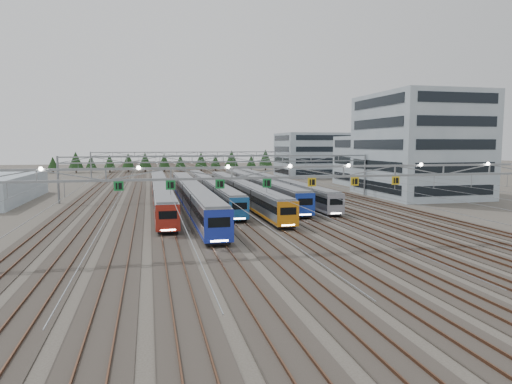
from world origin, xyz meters
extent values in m
plane|color=#47423A|center=(0.00, 0.00, 0.00)|extent=(400.00, 400.00, 0.00)
cube|color=#2D2823|center=(0.00, 100.00, 0.04)|extent=(54.00, 260.00, 0.08)
cube|color=brown|center=(-25.47, 100.00, 0.16)|extent=(0.08, 260.00, 0.16)
cube|color=brown|center=(25.47, 100.00, 0.16)|extent=(0.08, 260.00, 0.16)
cube|color=brown|center=(-0.72, 100.00, 0.16)|extent=(0.08, 260.00, 0.16)
cube|color=brown|center=(0.72, 100.00, 0.16)|extent=(0.08, 260.00, 0.16)
cube|color=black|center=(-11.25, 38.81, 0.41)|extent=(2.22, 61.22, 0.34)
cube|color=#9C9DA3|center=(-11.25, 38.81, 2.03)|extent=(2.61, 62.46, 2.93)
cube|color=black|center=(-11.25, 38.81, 2.39)|extent=(2.67, 62.15, 0.88)
cube|color=#A02418|center=(-11.25, 38.81, 0.80)|extent=(2.66, 62.15, 0.33)
cube|color=slate|center=(-11.25, 38.81, 3.59)|extent=(2.35, 61.22, 0.23)
cube|color=#A02418|center=(-11.25, 7.63, 2.03)|extent=(2.63, 0.12, 2.93)
cube|color=black|center=(-11.25, 7.60, 2.39)|extent=(1.96, 0.10, 0.88)
cube|color=white|center=(-11.25, 7.57, 0.75)|extent=(1.57, 0.06, 0.14)
cube|color=black|center=(-6.75, 28.53, 0.42)|extent=(2.42, 54.76, 0.37)
cube|color=#9C9DA3|center=(-6.75, 28.53, 2.20)|extent=(2.85, 55.87, 3.20)
cube|color=black|center=(-6.75, 28.53, 2.58)|extent=(2.91, 55.59, 0.97)
cube|color=#1C2FAB|center=(-6.75, 28.53, 0.85)|extent=(2.90, 55.59, 0.36)
cube|color=slate|center=(-6.75, 28.53, 3.90)|extent=(2.56, 54.76, 0.25)
cube|color=#1C2FAB|center=(-6.75, 0.64, 2.20)|extent=(2.87, 0.12, 3.20)
cube|color=black|center=(-6.75, 0.61, 2.58)|extent=(2.13, 0.10, 0.97)
cube|color=white|center=(-6.75, 0.58, 0.80)|extent=(1.71, 0.06, 0.15)
cube|color=black|center=(-2.25, 42.41, 0.40)|extent=(2.13, 56.87, 0.32)
cube|color=#9C9DA3|center=(-2.25, 42.41, 1.97)|extent=(2.51, 58.03, 2.83)
cube|color=black|center=(-2.25, 42.41, 2.31)|extent=(2.57, 57.74, 0.85)
cube|color=#1F60A9|center=(-2.25, 42.41, 0.78)|extent=(2.56, 57.74, 0.31)
cube|color=slate|center=(-2.25, 42.41, 3.47)|extent=(2.26, 56.87, 0.22)
cube|color=#1F60A9|center=(-2.25, 13.45, 1.97)|extent=(2.53, 0.12, 2.83)
cube|color=black|center=(-2.25, 13.42, 2.31)|extent=(1.88, 0.10, 0.85)
cube|color=white|center=(-2.25, 13.39, 0.73)|extent=(1.51, 0.06, 0.13)
cube|color=black|center=(2.25, 35.07, 0.41)|extent=(2.20, 54.08, 0.33)
cube|color=#9C9DA3|center=(2.25, 35.07, 2.02)|extent=(2.58, 55.18, 2.91)
cube|color=black|center=(2.25, 35.07, 2.36)|extent=(2.64, 54.91, 0.88)
cube|color=orange|center=(2.25, 35.07, 0.79)|extent=(2.63, 54.91, 0.32)
cube|color=slate|center=(2.25, 35.07, 3.56)|extent=(2.32, 54.08, 0.23)
cube|color=orange|center=(2.25, 7.53, 2.02)|extent=(2.60, 0.12, 2.91)
cube|color=black|center=(2.25, 7.50, 2.36)|extent=(1.94, 0.10, 0.88)
cube|color=white|center=(2.25, 7.47, 0.75)|extent=(1.55, 0.06, 0.14)
cube|color=black|center=(6.75, 41.99, 0.41)|extent=(2.28, 54.08, 0.34)
cube|color=#9C9DA3|center=(6.75, 41.99, 2.08)|extent=(2.68, 55.18, 3.02)
cube|color=black|center=(6.75, 41.99, 2.45)|extent=(2.74, 54.91, 0.91)
cube|color=#1936B0|center=(6.75, 41.99, 0.81)|extent=(2.73, 54.91, 0.34)
cube|color=slate|center=(6.75, 41.99, 3.69)|extent=(2.41, 54.08, 0.24)
cube|color=#1936B0|center=(6.75, 14.45, 2.08)|extent=(2.70, 0.12, 3.02)
cube|color=black|center=(6.75, 14.42, 2.45)|extent=(2.01, 0.10, 0.91)
cube|color=white|center=(6.75, 14.39, 0.77)|extent=(1.61, 0.06, 0.14)
cube|color=black|center=(11.25, 47.56, 0.40)|extent=(2.10, 64.23, 0.32)
cube|color=#9C9DA3|center=(11.25, 47.56, 1.94)|extent=(2.47, 65.54, 2.78)
cube|color=black|center=(11.25, 47.56, 2.27)|extent=(2.53, 65.22, 0.84)
cube|color=gray|center=(11.25, 47.56, 0.77)|extent=(2.52, 65.22, 0.31)
cube|color=slate|center=(11.25, 47.56, 3.41)|extent=(2.22, 64.23, 0.22)
cube|color=gray|center=(11.25, 14.84, 1.94)|extent=(2.49, 0.12, 2.78)
cube|color=black|center=(11.25, 14.81, 2.27)|extent=(1.85, 0.10, 0.84)
cube|color=white|center=(11.25, 14.78, 0.72)|extent=(1.48, 0.06, 0.13)
cube|color=gray|center=(0.00, 0.00, 7.80)|extent=(56.00, 0.22, 0.22)
cube|color=gray|center=(0.00, 0.00, 6.80)|extent=(56.00, 0.22, 0.22)
cube|color=#197F38|center=(-15.75, -0.12, 6.30)|extent=(0.85, 0.06, 0.85)
cube|color=#197F38|center=(-11.25, -0.12, 6.30)|extent=(0.85, 0.06, 0.85)
cube|color=#197F38|center=(-6.75, -0.12, 6.30)|extent=(0.85, 0.06, 0.85)
cube|color=#197F38|center=(-2.25, -0.12, 6.30)|extent=(0.85, 0.06, 0.85)
cube|color=yellow|center=(2.25, -0.12, 6.30)|extent=(0.85, 0.06, 0.85)
cube|color=yellow|center=(6.75, -0.12, 6.30)|extent=(0.85, 0.06, 0.85)
cube|color=yellow|center=(11.25, -0.12, 6.30)|extent=(0.85, 0.06, 0.85)
cylinder|color=gray|center=(-28.00, 40.00, 4.00)|extent=(0.36, 0.36, 8.00)
cylinder|color=gray|center=(28.00, 40.00, 4.00)|extent=(0.36, 0.36, 8.00)
cube|color=gray|center=(0.00, 40.00, 7.80)|extent=(56.00, 0.22, 0.22)
cube|color=gray|center=(0.00, 40.00, 6.80)|extent=(56.00, 0.22, 0.22)
cylinder|color=gray|center=(-28.00, 85.00, 4.00)|extent=(0.36, 0.36, 8.00)
cylinder|color=gray|center=(28.00, 85.00, 4.00)|extent=(0.36, 0.36, 8.00)
cube|color=gray|center=(0.00, 85.00, 7.80)|extent=(56.00, 0.22, 0.22)
cube|color=gray|center=(0.00, 85.00, 6.80)|extent=(56.00, 0.22, 0.22)
cube|color=#8F9EAB|center=(37.30, 36.39, 9.73)|extent=(18.00, 22.00, 19.46)
cube|color=#8F9EAB|center=(39.79, 59.46, 5.94)|extent=(14.00, 16.00, 11.88)
cube|color=#8F9EAB|center=(37.49, 92.53, 6.69)|extent=(22.00, 18.00, 13.37)
camera|label=1|loc=(-13.10, -41.75, 9.97)|focal=32.00mm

